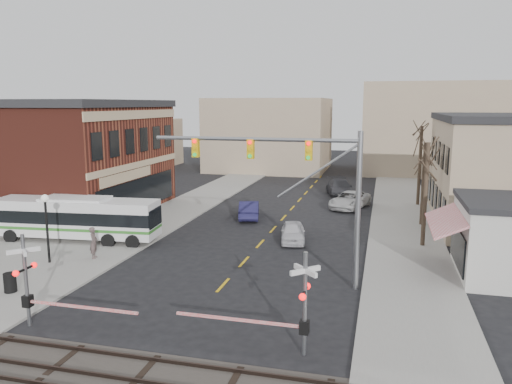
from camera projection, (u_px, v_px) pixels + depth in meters
ground at (210, 300)px, 23.94m from camera, size 160.00×160.00×0.00m
sidewalk_west at (185, 206)px, 45.34m from camera, size 5.00×60.00×0.12m
sidewalk_east at (403, 218)px, 40.67m from camera, size 5.00×60.00×0.12m
tree_east_a at (425, 195)px, 32.20m from camera, size 0.28×0.28×6.75m
tree_east_b at (423, 184)px, 37.88m from camera, size 0.28×0.28×6.30m
tree_east_c at (420, 166)px, 45.38m from camera, size 0.28×0.28×7.20m
transit_bus at (77, 218)px, 33.91m from camera, size 11.41×3.53×2.89m
traffic_signal_mast at (300, 174)px, 25.10m from camera, size 10.83×0.30×8.00m
rr_crossing_west at (35, 282)px, 20.72m from camera, size 5.60×1.36×4.00m
rr_crossing_east at (293, 304)px, 18.48m from camera, size 5.60×1.36×4.00m
street_lamp at (46, 214)px, 28.69m from camera, size 0.44×0.44×4.05m
trash_bin at (10, 283)px, 24.55m from camera, size 0.60×0.60×0.96m
car_a at (293, 232)px, 33.95m from camera, size 2.29×4.17×1.34m
car_b at (249, 209)px, 40.88m from camera, size 2.55×4.69×1.47m
car_c at (350, 200)px, 44.79m from camera, size 3.89×5.84×1.49m
car_d at (340, 188)px, 50.78m from camera, size 3.57×6.06×1.65m
pedestrian_near at (94, 243)px, 29.84m from camera, size 0.66×0.81×1.92m
pedestrian_far at (113, 227)px, 34.00m from camera, size 1.05×0.99×1.71m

